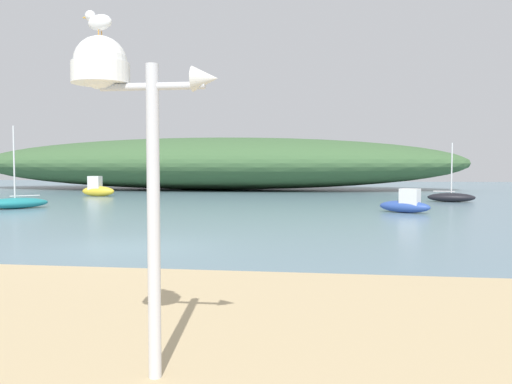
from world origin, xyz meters
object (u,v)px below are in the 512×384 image
(sailboat_west_reach, at_px, (15,203))
(seagull_on_radar, at_px, (98,21))
(motorboat_near_shore, at_px, (406,204))
(sailboat_east_reach, at_px, (451,197))
(motorboat_inner_mooring, at_px, (97,189))
(mast_structure, at_px, (117,96))

(sailboat_west_reach, bearing_deg, seagull_on_radar, -55.37)
(motorboat_near_shore, relative_size, sailboat_east_reach, 0.70)
(seagull_on_radar, relative_size, motorboat_inner_mooring, 0.14)
(mast_structure, height_order, seagull_on_radar, seagull_on_radar)
(motorboat_near_shore, bearing_deg, motorboat_inner_mooring, 152.57)
(sailboat_west_reach, bearing_deg, mast_structure, -55.04)
(mast_structure, xyz_separation_m, motorboat_near_shore, (5.57, 20.09, -2.43))
(sailboat_west_reach, bearing_deg, motorboat_inner_mooring, 92.91)
(sailboat_west_reach, distance_m, motorboat_inner_mooring, 10.71)
(sailboat_west_reach, xyz_separation_m, sailboat_east_reach, (23.14, 8.08, -0.00))
(sailboat_west_reach, xyz_separation_m, motorboat_near_shore, (19.36, 0.36, 0.11))
(seagull_on_radar, relative_size, sailboat_west_reach, 0.08)
(sailboat_east_reach, bearing_deg, motorboat_inner_mooring, 173.70)
(motorboat_near_shore, bearing_deg, sailboat_west_reach, -178.92)
(sailboat_west_reach, height_order, motorboat_near_shore, sailboat_west_reach)
(seagull_on_radar, distance_m, motorboat_near_shore, 21.12)
(seagull_on_radar, xyz_separation_m, sailboat_east_reach, (9.51, 27.80, -3.23))
(sailboat_east_reach, height_order, motorboat_inner_mooring, sailboat_east_reach)
(sailboat_east_reach, bearing_deg, motorboat_near_shore, -116.06)
(mast_structure, relative_size, sailboat_east_reach, 0.90)
(mast_structure, relative_size, motorboat_near_shore, 1.29)
(mast_structure, bearing_deg, motorboat_inner_mooring, 115.23)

